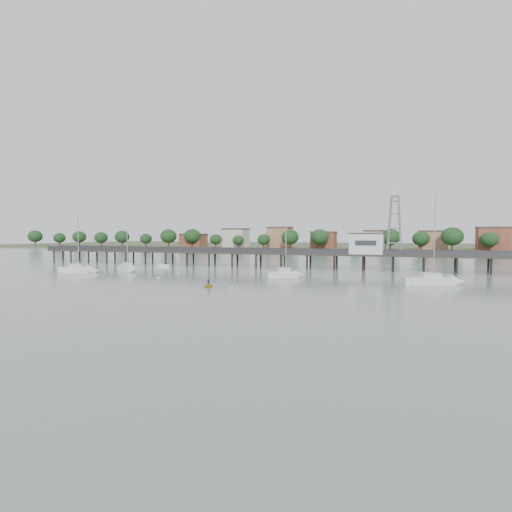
% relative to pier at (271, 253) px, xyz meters
% --- Properties ---
extents(ground_plane, '(500.00, 500.00, 0.00)m').
position_rel_pier_xyz_m(ground_plane, '(0.00, -60.00, -3.79)').
color(ground_plane, slate).
rests_on(ground_plane, ground).
extents(pier, '(150.00, 5.00, 5.50)m').
position_rel_pier_xyz_m(pier, '(0.00, 0.00, 0.00)').
color(pier, '#2D2823').
rests_on(pier, ground).
extents(pier_building, '(8.40, 5.40, 5.30)m').
position_rel_pier_xyz_m(pier_building, '(25.00, 0.00, 2.87)').
color(pier_building, silver).
rests_on(pier_building, ground).
extents(lattice_tower, '(3.20, 3.20, 15.50)m').
position_rel_pier_xyz_m(lattice_tower, '(31.50, 0.00, 7.31)').
color(lattice_tower, slate).
rests_on(lattice_tower, ground).
extents(sailboat_a, '(8.95, 4.78, 14.16)m').
position_rel_pier_xyz_m(sailboat_a, '(-36.35, -29.43, -3.16)').
color(sailboat_a, silver).
rests_on(sailboat_a, ground).
extents(sailboat_d, '(10.47, 5.93, 16.44)m').
position_rel_pier_xyz_m(sailboat_d, '(40.54, -26.26, -3.17)').
color(sailboat_d, silver).
rests_on(sailboat_d, ground).
extents(sailboat_b, '(7.57, 5.91, 12.56)m').
position_rel_pier_xyz_m(sailboat_b, '(-28.18, -23.25, -3.15)').
color(sailboat_b, silver).
rests_on(sailboat_b, ground).
extents(sailboat_c, '(7.41, 5.72, 12.28)m').
position_rel_pier_xyz_m(sailboat_c, '(11.88, -23.90, -3.15)').
color(sailboat_c, silver).
rests_on(sailboat_c, ground).
extents(white_tender, '(3.54, 2.37, 1.27)m').
position_rel_pier_xyz_m(white_tender, '(-27.09, -9.71, -3.40)').
color(white_tender, silver).
rests_on(white_tender, ground).
extents(yellow_dinghy, '(2.12, 1.22, 2.85)m').
position_rel_pier_xyz_m(yellow_dinghy, '(3.12, -43.35, -3.79)').
color(yellow_dinghy, gold).
rests_on(yellow_dinghy, ground).
extents(dinghy_occupant, '(0.63, 1.25, 0.29)m').
position_rel_pier_xyz_m(dinghy_occupant, '(3.12, -43.35, -3.79)').
color(dinghy_occupant, black).
rests_on(dinghy_occupant, ground).
extents(mooring_buoys, '(76.34, 23.84, 0.39)m').
position_rel_pier_xyz_m(mooring_buoys, '(2.03, -30.72, -3.71)').
color(mooring_buoys, beige).
rests_on(mooring_buoys, ground).
extents(far_shore, '(500.00, 170.00, 10.40)m').
position_rel_pier_xyz_m(far_shore, '(0.36, 179.58, -2.85)').
color(far_shore, '#475133').
rests_on(far_shore, ground).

